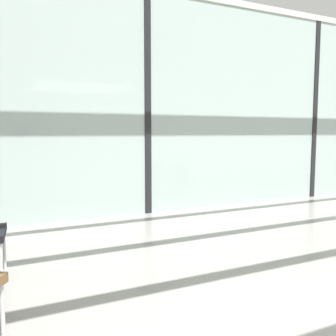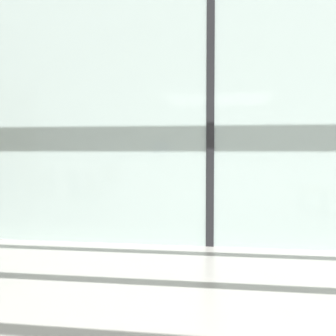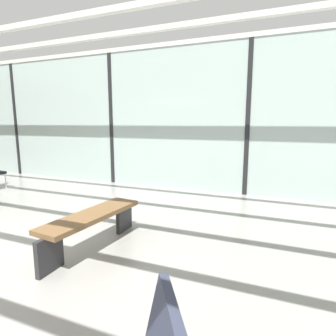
{
  "view_description": "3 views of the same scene",
  "coord_description": "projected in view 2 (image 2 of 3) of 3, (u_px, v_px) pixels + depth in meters",
  "views": [
    {
      "loc": [
        -2.09,
        -0.03,
        1.27
      ],
      "look_at": [
        0.52,
        5.54,
        0.66
      ],
      "focal_mm": 38.52,
      "sensor_mm": 36.0,
      "label": 1
    },
    {
      "loc": [
        0.2,
        0.06,
        1.23
      ],
      "look_at": [
        -0.55,
        5.22,
        1.0
      ],
      "focal_mm": 42.79,
      "sensor_mm": 36.0,
      "label": 2
    },
    {
      "loc": [
        4.15,
        -1.13,
        1.62
      ],
      "look_at": [
        1.9,
        4.47,
        0.62
      ],
      "focal_mm": 29.37,
      "sensor_mm": 36.0,
      "label": 3
    }
  ],
  "objects": [
    {
      "name": "glass_curtain_wall",
      "position": [
        210.0,
        114.0,
        5.09
      ],
      "size": [
        14.0,
        0.08,
        3.37
      ],
      "primitive_type": "cube",
      "color": "#A3B7B2",
      "rests_on": "ground"
    },
    {
      "name": "window_mullion_1",
      "position": [
        210.0,
        114.0,
        5.09
      ],
      "size": [
        0.1,
        0.12,
        3.37
      ],
      "primitive_type": "cube",
      "color": "black",
      "rests_on": "ground"
    },
    {
      "name": "parked_airplane",
      "position": [
        177.0,
        126.0,
        9.52
      ],
      "size": [
        14.26,
        3.61,
        3.61
      ],
      "color": "silver",
      "rests_on": "ground"
    }
  ]
}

